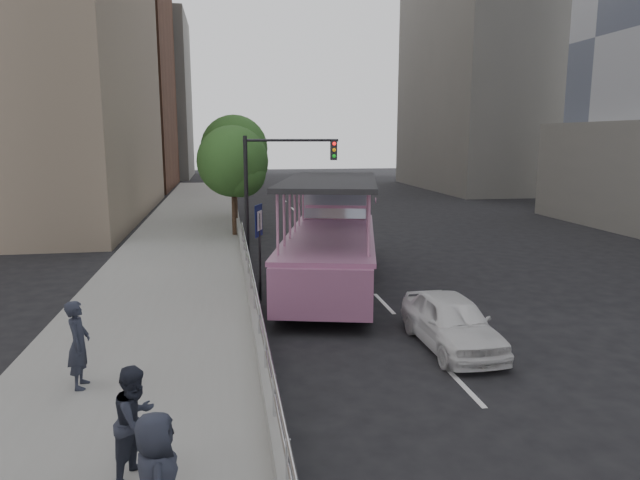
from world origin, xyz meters
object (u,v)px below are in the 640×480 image
at_px(duck_boat, 332,243).
at_px(street_tree_near, 235,164).
at_px(parking_sign, 259,242).
at_px(car, 452,322).
at_px(pedestrian_near, 79,344).
at_px(traffic_signal, 273,175).
at_px(street_tree_far, 236,151).
at_px(pedestrian_mid, 136,421).

distance_m(duck_boat, street_tree_near, 9.74).
height_order(parking_sign, street_tree_near, street_tree_near).
bearing_deg(parking_sign, car, -48.29).
height_order(pedestrian_near, traffic_signal, traffic_signal).
distance_m(car, pedestrian_near, 8.48).
relative_size(traffic_signal, street_tree_far, 0.81).
bearing_deg(pedestrian_mid, traffic_signal, 11.90).
height_order(duck_boat, street_tree_far, street_tree_far).
distance_m(pedestrian_near, pedestrian_mid, 3.62).
bearing_deg(traffic_signal, duck_boat, -73.30).
distance_m(parking_sign, street_tree_near, 11.08).
height_order(parking_sign, street_tree_far, street_tree_far).
relative_size(car, traffic_signal, 0.75).
xyz_separation_m(duck_boat, parking_sign, (-2.73, -2.03, 0.49)).
xyz_separation_m(duck_boat, pedestrian_mid, (-5.09, -11.81, -0.28)).
bearing_deg(parking_sign, pedestrian_near, -121.02).
bearing_deg(car, traffic_signal, 104.06).
bearing_deg(parking_sign, street_tree_near, 92.62).
bearing_deg(pedestrian_near, pedestrian_mid, -155.68).
xyz_separation_m(traffic_signal, street_tree_near, (-1.60, 3.43, 0.32)).
bearing_deg(traffic_signal, parking_sign, -98.36).
bearing_deg(car, street_tree_near, 106.34).
xyz_separation_m(duck_boat, street_tree_near, (-3.23, 8.87, 2.41)).
bearing_deg(pedestrian_near, car, -80.38).
relative_size(duck_boat, parking_sign, 3.82).
distance_m(pedestrian_mid, traffic_signal, 17.75).
bearing_deg(street_tree_far, parking_sign, -88.98).
bearing_deg(street_tree_near, street_tree_far, 88.09).
xyz_separation_m(car, street_tree_near, (-4.90, 15.84, 3.15)).
height_order(pedestrian_mid, street_tree_near, street_tree_near).
height_order(pedestrian_near, street_tree_far, street_tree_far).
height_order(car, street_tree_far, street_tree_far).
xyz_separation_m(car, parking_sign, (-4.40, 4.94, 1.24)).
xyz_separation_m(parking_sign, traffic_signal, (1.10, 7.47, 1.60)).
distance_m(pedestrian_mid, street_tree_far, 26.94).
relative_size(duck_boat, traffic_signal, 2.26).
bearing_deg(parking_sign, pedestrian_mid, -103.59).
distance_m(duck_boat, pedestrian_mid, 12.86).
bearing_deg(pedestrian_mid, duck_boat, -0.08).
bearing_deg(pedestrian_mid, parking_sign, 9.66).
bearing_deg(traffic_signal, street_tree_far, 98.43).
relative_size(pedestrian_mid, traffic_signal, 0.32).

